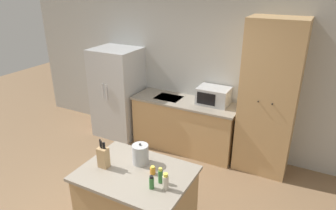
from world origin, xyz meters
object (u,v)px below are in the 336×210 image
(spice_bottle_amber_oil, at_px, (152,183))
(fire_extinguisher, at_px, (100,118))
(spice_bottle_short_red, at_px, (160,176))
(pantry_cabinet, at_px, (269,99))
(kettle, at_px, (140,154))
(knife_block, at_px, (103,157))
(spice_bottle_tall_dark, at_px, (166,182))
(spice_bottle_green_herb, at_px, (153,170))
(refrigerator, at_px, (118,93))
(microwave, at_px, (214,96))

(spice_bottle_amber_oil, bearing_deg, fire_extinguisher, 138.90)
(spice_bottle_short_red, bearing_deg, fire_extinguisher, 140.78)
(pantry_cabinet, xyz_separation_m, kettle, (-0.97, -1.99, -0.12))
(fire_extinguisher, bearing_deg, knife_block, -48.24)
(knife_block, bearing_deg, spice_bottle_tall_dark, -1.51)
(spice_bottle_tall_dark, distance_m, spice_bottle_amber_oil, 0.14)
(spice_bottle_short_red, distance_m, spice_bottle_green_herb, 0.17)
(spice_bottle_amber_oil, height_order, fire_extinguisher, spice_bottle_amber_oil)
(refrigerator, relative_size, spice_bottle_tall_dark, 9.44)
(spice_bottle_short_red, height_order, spice_bottle_amber_oil, spice_bottle_short_red)
(spice_bottle_short_red, bearing_deg, spice_bottle_green_herb, 148.35)
(refrigerator, relative_size, spice_bottle_green_herb, 18.73)
(microwave, distance_m, fire_extinguisher, 2.51)
(refrigerator, bearing_deg, microwave, 4.67)
(spice_bottle_green_herb, xyz_separation_m, kettle, (-0.22, 0.11, 0.07))
(fire_extinguisher, bearing_deg, spice_bottle_short_red, -39.22)
(spice_bottle_tall_dark, height_order, spice_bottle_green_herb, spice_bottle_tall_dark)
(spice_bottle_green_herb, height_order, fire_extinguisher, spice_bottle_green_herb)
(spice_bottle_green_herb, distance_m, kettle, 0.26)
(refrigerator, height_order, spice_bottle_green_herb, refrigerator)
(refrigerator, relative_size, microwave, 3.27)
(spice_bottle_short_red, height_order, kettle, kettle)
(spice_bottle_tall_dark, distance_m, kettle, 0.53)
(pantry_cabinet, relative_size, spice_bottle_amber_oil, 16.61)
(microwave, bearing_deg, spice_bottle_short_red, -83.39)
(refrigerator, xyz_separation_m, knife_block, (1.42, -2.16, 0.23))
(spice_bottle_amber_oil, bearing_deg, kettle, 135.87)
(spice_bottle_short_red, bearing_deg, pantry_cabinet, 74.44)
(microwave, relative_size, spice_bottle_amber_oil, 3.62)
(spice_bottle_green_herb, height_order, kettle, kettle)
(refrigerator, distance_m, kettle, 2.59)
(refrigerator, height_order, spice_bottle_tall_dark, refrigerator)
(knife_block, relative_size, spice_bottle_green_herb, 3.62)
(kettle, bearing_deg, spice_bottle_tall_dark, -30.42)
(refrigerator, distance_m, microwave, 1.85)
(knife_block, height_order, kettle, knife_block)
(spice_bottle_short_red, xyz_separation_m, spice_bottle_amber_oil, (-0.03, -0.12, -0.01))
(pantry_cabinet, bearing_deg, spice_bottle_green_herb, -109.61)
(spice_bottle_green_herb, distance_m, fire_extinguisher, 3.31)
(knife_block, height_order, fire_extinguisher, knife_block)
(spice_bottle_tall_dark, relative_size, kettle, 0.73)
(spice_bottle_short_red, distance_m, fire_extinguisher, 3.48)
(pantry_cabinet, height_order, fire_extinguisher, pantry_cabinet)
(knife_block, bearing_deg, microwave, 79.99)
(refrigerator, height_order, microwave, refrigerator)
(pantry_cabinet, xyz_separation_m, knife_block, (-1.28, -2.24, -0.11))
(microwave, height_order, fire_extinguisher, microwave)
(spice_bottle_amber_oil, bearing_deg, knife_block, 173.47)
(knife_block, xyz_separation_m, spice_bottle_short_red, (0.67, 0.05, -0.04))
(kettle, bearing_deg, spice_bottle_short_red, -29.00)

